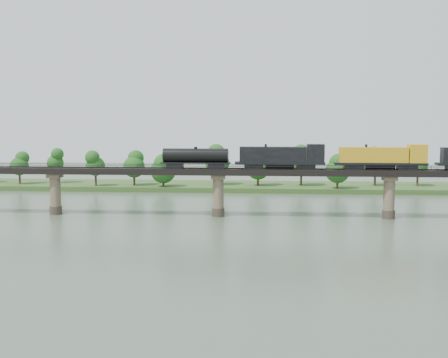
{
  "coord_description": "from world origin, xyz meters",
  "views": [
    {
      "loc": [
        11.88,
        -102.2,
        22.72
      ],
      "look_at": [
        1.38,
        30.0,
        9.0
      ],
      "focal_mm": 45.0,
      "sensor_mm": 36.0,
      "label": 1
    }
  ],
  "objects": [
    {
      "name": "bridge_superstructure",
      "position": [
        0.0,
        30.0,
        11.79
      ],
      "size": [
        220.0,
        4.9,
        0.75
      ],
      "color": "black",
      "rests_on": "bridge"
    },
    {
      "name": "freight_train",
      "position": [
        30.23,
        30.0,
        14.3
      ],
      "size": [
        85.21,
        3.32,
        5.87
      ],
      "color": "black",
      "rests_on": "bridge"
    },
    {
      "name": "far_bank",
      "position": [
        0.0,
        85.0,
        0.8
      ],
      "size": [
        300.0,
        24.0,
        1.6
      ],
      "primitive_type": "cube",
      "color": "#2D4D1E",
      "rests_on": "ground"
    },
    {
      "name": "bridge",
      "position": [
        0.0,
        30.0,
        5.46
      ],
      "size": [
        236.0,
        30.0,
        11.5
      ],
      "color": "#473A2D",
      "rests_on": "ground"
    },
    {
      "name": "far_treeline",
      "position": [
        -8.21,
        80.52,
        8.83
      ],
      "size": [
        289.06,
        17.54,
        13.6
      ],
      "color": "#382619",
      "rests_on": "far_bank"
    },
    {
      "name": "ground",
      "position": [
        0.0,
        0.0,
        0.0
      ],
      "size": [
        400.0,
        400.0,
        0.0
      ],
      "primitive_type": "plane",
      "color": "#3C4C3B",
      "rests_on": "ground"
    }
  ]
}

